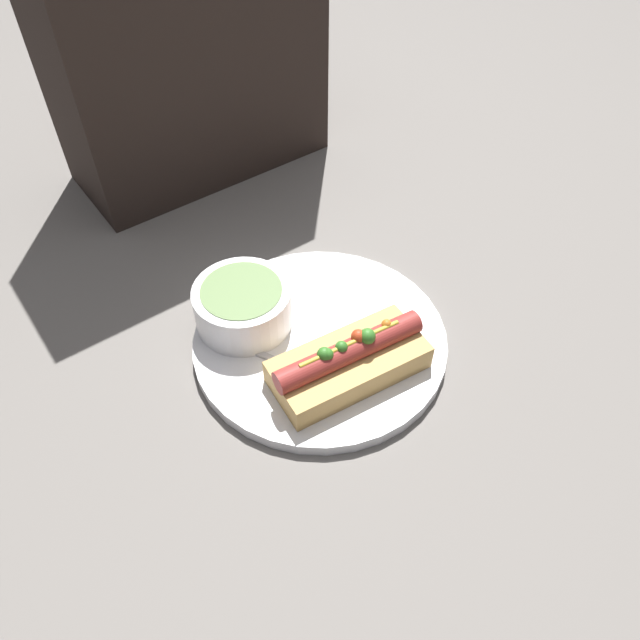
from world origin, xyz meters
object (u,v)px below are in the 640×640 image
Objects in this scene: hot_dog at (349,361)px; seated_diner at (179,8)px; spoon at (240,345)px; soup_bowl at (243,304)px.

hot_dog is 0.33× the size of seated_diner.
spoon is at bearing 133.17° from hot_dog.
soup_bowl is 0.05m from spoon.
spoon is 0.45m from seated_diner.
soup_bowl is at bearing 117.05° from hot_dog.
hot_dog is 1.28× the size of spoon.
soup_bowl is 0.40m from seated_diner.
hot_dog is 0.13m from spoon.
hot_dog is at bearing -170.26° from spoon.
seated_diner reaches higher than spoon.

